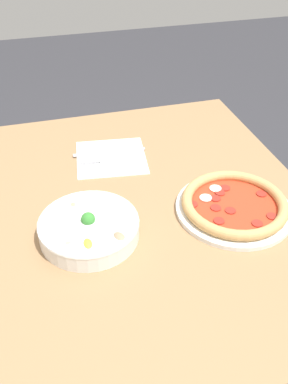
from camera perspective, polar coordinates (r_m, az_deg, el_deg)
The scene contains 7 objects.
ground_plane at distance 1.68m, azimuth -0.40°, elevation -22.81°, with size 8.00×8.00×0.00m, color #333338.
dining_table at distance 1.16m, azimuth -0.54°, elevation -6.48°, with size 1.04×0.89×0.78m.
pizza at distance 1.07m, azimuth 11.91°, elevation -1.72°, with size 0.29×0.29×0.04m.
bowl at distance 0.98m, azimuth -7.33°, elevation -4.68°, with size 0.23×0.23×0.07m.
napkin at distance 1.26m, azimuth -4.40°, elevation 4.62°, with size 0.22×0.22×0.00m.
fork at distance 1.23m, azimuth -4.03°, elevation 4.07°, with size 0.03×0.19×0.00m.
knife at distance 1.28m, azimuth -4.23°, elevation 5.38°, with size 0.03×0.21×0.01m.
Camera 1 is at (-0.81, 0.22, 1.45)m, focal length 40.00 mm.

